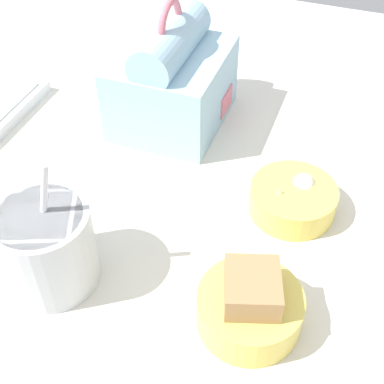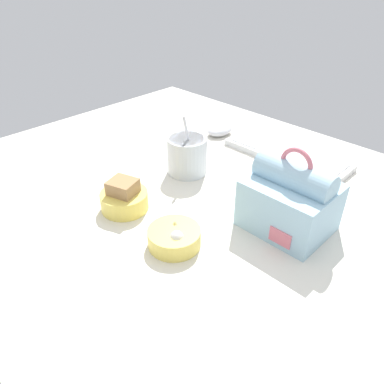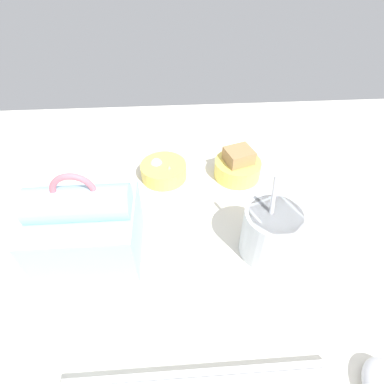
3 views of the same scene
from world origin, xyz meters
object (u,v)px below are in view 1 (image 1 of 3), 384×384
bento_bowl_sandwich (250,306)px  bento_bowl_snacks (292,199)px  soup_cup (46,246)px  lunch_bag (172,80)px

bento_bowl_sandwich → bento_bowl_snacks: size_ratio=1.01×
bento_bowl_sandwich → bento_bowl_snacks: bearing=-2.1°
soup_cup → bento_bowl_snacks: soup_cup is taller
lunch_bag → soup_cup: lunch_bag is taller
soup_cup → bento_bowl_sandwich: (1.82, -22.59, -2.47)cm
soup_cup → bento_bowl_snacks: size_ratio=1.54×
soup_cup → lunch_bag: bearing=-3.0°
soup_cup → bento_bowl_snacks: bearing=-49.8°
bento_bowl_sandwich → lunch_bag: bearing=33.9°
bento_bowl_sandwich → bento_bowl_snacks: 17.90cm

